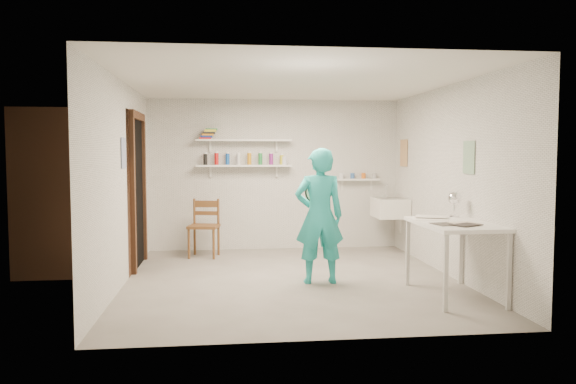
{
  "coord_description": "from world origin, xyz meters",
  "views": [
    {
      "loc": [
        -0.82,
        -6.74,
        1.55
      ],
      "look_at": [
        0.0,
        0.4,
        1.05
      ],
      "focal_mm": 35.0,
      "sensor_mm": 36.0,
      "label": 1
    }
  ],
  "objects": [
    {
      "name": "wall_clock",
      "position": [
        0.31,
        0.01,
        1.07
      ],
      "size": [
        0.29,
        0.04,
        0.29
      ],
      "primitive_type": "cylinder",
      "rotation": [
        1.57,
        0.0,
        0.01
      ],
      "color": "#C7B187",
      "rests_on": "man"
    },
    {
      "name": "shelf_upper",
      "position": [
        -0.5,
        2.13,
        1.75
      ],
      "size": [
        1.5,
        0.22,
        0.03
      ],
      "primitive_type": "cube",
      "color": "white",
      "rests_on": "wall_back"
    },
    {
      "name": "belfast_sink",
      "position": [
        1.75,
        1.7,
        0.7
      ],
      "size": [
        0.48,
        0.6,
        0.3
      ],
      "primitive_type": "cube",
      "color": "white",
      "rests_on": "wall_right"
    },
    {
      "name": "wall_left",
      "position": [
        -2.01,
        0.0,
        1.2
      ],
      "size": [
        0.02,
        4.5,
        2.4
      ],
      "primitive_type": "cube",
      "color": "silver",
      "rests_on": "ground"
    },
    {
      "name": "door_lintel",
      "position": [
        -1.97,
        1.05,
        2.05
      ],
      "size": [
        0.06,
        1.05,
        0.1
      ],
      "primitive_type": "cube",
      "color": "brown",
      "rests_on": "wall_left"
    },
    {
      "name": "man",
      "position": [
        0.3,
        -0.21,
        0.8
      ],
      "size": [
        0.59,
        0.39,
        1.61
      ],
      "primitive_type": "imported",
      "rotation": [
        0.0,
        0.0,
        3.15
      ],
      "color": "#24B4B0",
      "rests_on": "ground"
    },
    {
      "name": "book_stack",
      "position": [
        -1.05,
        2.13,
        1.85
      ],
      "size": [
        0.28,
        0.14,
        0.17
      ],
      "color": "red",
      "rests_on": "shelf_upper"
    },
    {
      "name": "door_jamb_far",
      "position": [
        -1.97,
        1.55,
        1.0
      ],
      "size": [
        0.06,
        0.1,
        2.0
      ],
      "primitive_type": "cube",
      "color": "brown",
      "rests_on": "ground"
    },
    {
      "name": "wall_back",
      "position": [
        0.0,
        2.26,
        1.2
      ],
      "size": [
        4.0,
        0.02,
        2.4
      ],
      "primitive_type": "cube",
      "color": "silver",
      "rests_on": "ground"
    },
    {
      "name": "ledge_pots",
      "position": [
        1.35,
        2.17,
        1.18
      ],
      "size": [
        0.48,
        0.07,
        0.09
      ],
      "color": "silver",
      "rests_on": "ledge_shelf"
    },
    {
      "name": "spray_cans",
      "position": [
        -0.5,
        2.13,
        1.45
      ],
      "size": [
        1.29,
        0.06,
        0.17
      ],
      "color": "black",
      "rests_on": "shelf_lower"
    },
    {
      "name": "ceiling",
      "position": [
        0.0,
        0.0,
        2.41
      ],
      "size": [
        4.0,
        4.5,
        0.02
      ],
      "primitive_type": "cube",
      "color": "silver",
      "rests_on": "wall_back"
    },
    {
      "name": "wall_right",
      "position": [
        2.01,
        0.0,
        1.2
      ],
      "size": [
        0.02,
        4.5,
        2.4
      ],
      "primitive_type": "cube",
      "color": "silver",
      "rests_on": "ground"
    },
    {
      "name": "poster_right_a",
      "position": [
        1.99,
        1.8,
        1.55
      ],
      "size": [
        0.01,
        0.34,
        0.42
      ],
      "primitive_type": "cube",
      "color": "#995933",
      "rests_on": "wall_right"
    },
    {
      "name": "wall_front",
      "position": [
        0.0,
        -2.26,
        1.2
      ],
      "size": [
        4.0,
        0.02,
        2.4
      ],
      "primitive_type": "cube",
      "color": "silver",
      "rests_on": "ground"
    },
    {
      "name": "work_table",
      "position": [
        1.64,
        -1.01,
        0.4
      ],
      "size": [
        0.73,
        1.21,
        0.81
      ],
      "primitive_type": "cube",
      "color": "white",
      "rests_on": "ground"
    },
    {
      "name": "ledge_shelf",
      "position": [
        1.35,
        2.17,
        1.12
      ],
      "size": [
        0.7,
        0.14,
        0.03
      ],
      "primitive_type": "cube",
      "color": "white",
      "rests_on": "wall_back"
    },
    {
      "name": "poster_right_b",
      "position": [
        1.99,
        -0.55,
        1.5
      ],
      "size": [
        0.01,
        0.3,
        0.38
      ],
      "primitive_type": "cube",
      "color": "#3F724C",
      "rests_on": "wall_right"
    },
    {
      "name": "wooden_chair",
      "position": [
        -1.12,
        1.64,
        0.46
      ],
      "size": [
        0.5,
        0.48,
        0.92
      ],
      "primitive_type": "cube",
      "rotation": [
        0.0,
        0.0,
        -0.2
      ],
      "color": "brown",
      "rests_on": "ground"
    },
    {
      "name": "door_jamb_near",
      "position": [
        -1.97,
        0.55,
        1.0
      ],
      "size": [
        0.06,
        0.1,
        2.0
      ],
      "primitive_type": "cube",
      "color": "brown",
      "rests_on": "ground"
    },
    {
      "name": "shelf_lower",
      "position": [
        -0.5,
        2.13,
        1.35
      ],
      "size": [
        1.5,
        0.22,
        0.03
      ],
      "primitive_type": "cube",
      "color": "white",
      "rests_on": "wall_back"
    },
    {
      "name": "papers",
      "position": [
        1.64,
        -1.01,
        0.82
      ],
      "size": [
        0.3,
        0.22,
        0.02
      ],
      "color": "silver",
      "rests_on": "work_table"
    },
    {
      "name": "corridor_box",
      "position": [
        -2.7,
        1.05,
        1.05
      ],
      "size": [
        1.4,
        1.5,
        2.1
      ],
      "primitive_type": "cube",
      "color": "brown",
      "rests_on": "ground"
    },
    {
      "name": "desk_lamp",
      "position": [
        1.84,
        -0.52,
        1.03
      ],
      "size": [
        0.15,
        0.15,
        0.15
      ],
      "primitive_type": "sphere",
      "color": "white",
      "rests_on": "work_table"
    },
    {
      "name": "floor",
      "position": [
        0.0,
        0.0,
        -0.01
      ],
      "size": [
        4.0,
        4.5,
        0.02
      ],
      "primitive_type": "cube",
      "color": "slate",
      "rests_on": "ground"
    },
    {
      "name": "poster_left",
      "position": [
        -1.99,
        0.05,
        1.55
      ],
      "size": [
        0.01,
        0.28,
        0.36
      ],
      "primitive_type": "cube",
      "color": "#334C7F",
      "rests_on": "wall_left"
    },
    {
      "name": "doorway_recess",
      "position": [
        -1.99,
        1.05,
        1.0
      ],
      "size": [
        0.02,
        0.9,
        2.0
      ],
      "primitive_type": "cube",
      "color": "black",
      "rests_on": "wall_left"
    }
  ]
}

